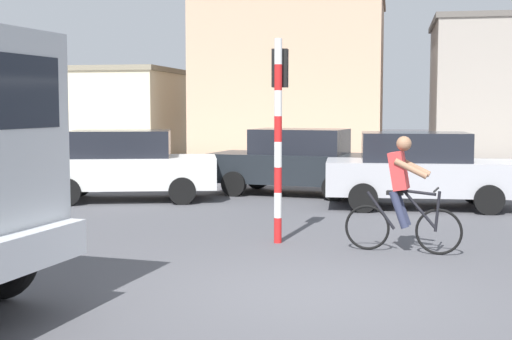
# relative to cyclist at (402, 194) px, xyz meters

# --- Properties ---
(ground_plane) EXTENTS (120.00, 120.00, 0.00)m
(ground_plane) POSITION_rel_cyclist_xyz_m (-0.99, -2.65, -0.86)
(ground_plane) COLOR #4C4C51
(sidewalk_far) EXTENTS (80.00, 5.00, 0.16)m
(sidewalk_far) POSITION_rel_cyclist_xyz_m (-0.99, 12.11, -0.78)
(sidewalk_far) COLOR #ADADA8
(sidewalk_far) RESTS_ON ground
(cyclist) EXTENTS (1.71, 0.55, 1.72)m
(cyclist) POSITION_rel_cyclist_xyz_m (0.00, 0.00, 0.00)
(cyclist) COLOR black
(cyclist) RESTS_ON ground
(traffic_light_pole) EXTENTS (0.24, 0.43, 3.20)m
(traffic_light_pole) POSITION_rel_cyclist_xyz_m (-1.91, 0.47, 1.20)
(traffic_light_pole) COLOR red
(traffic_light_pole) RESTS_ON ground
(car_red_near) EXTENTS (4.10, 2.07, 1.60)m
(car_red_near) POSITION_rel_cyclist_xyz_m (0.41, 4.87, -0.05)
(car_red_near) COLOR #B7B7BC
(car_red_near) RESTS_ON ground
(car_white_mid) EXTENTS (4.31, 2.72, 1.60)m
(car_white_mid) POSITION_rel_cyclist_xyz_m (-6.14, 4.89, -0.05)
(car_white_mid) COLOR white
(car_white_mid) RESTS_ON ground
(car_far_side) EXTENTS (4.22, 2.34, 1.60)m
(car_far_side) POSITION_rel_cyclist_xyz_m (-2.48, 6.69, -0.05)
(car_far_side) COLOR #1E2328
(car_far_side) RESTS_ON ground
(building_corner_left) EXTENTS (7.68, 7.25, 3.71)m
(building_corner_left) POSITION_rel_cyclist_xyz_m (-12.92, 18.89, 0.99)
(building_corner_left) COLOR beige
(building_corner_left) RESTS_ON ground
(building_mid_block) EXTENTS (7.19, 5.78, 6.31)m
(building_mid_block) POSITION_rel_cyclist_xyz_m (-4.15, 17.90, 2.30)
(building_mid_block) COLOR tan
(building_mid_block) RESTS_ON ground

